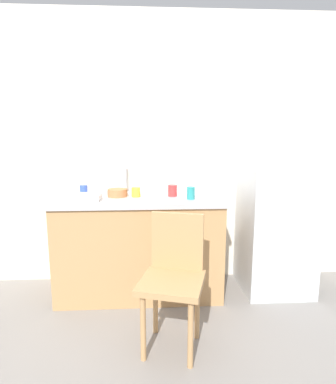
# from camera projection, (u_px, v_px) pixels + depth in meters

# --- Properties ---
(ground_plane) EXTENTS (8.00, 8.00, 0.00)m
(ground_plane) POSITION_uv_depth(u_px,v_px,m) (149.00, 334.00, 2.32)
(ground_plane) COLOR gray
(back_wall) EXTENTS (4.80, 0.10, 2.51)m
(back_wall) POSITION_uv_depth(u_px,v_px,m) (148.00, 151.00, 3.08)
(back_wall) COLOR silver
(back_wall) RESTS_ON ground_plane
(cabinet_base) EXTENTS (1.41, 0.60, 0.84)m
(cabinet_base) POSITION_uv_depth(u_px,v_px,m) (140.00, 247.00, 2.88)
(cabinet_base) COLOR tan
(cabinet_base) RESTS_ON ground_plane
(countertop) EXTENTS (1.45, 0.64, 0.04)m
(countertop) POSITION_uv_depth(u_px,v_px,m) (139.00, 199.00, 2.80)
(countertop) COLOR #B7B7BC
(countertop) RESTS_ON cabinet_base
(faucet) EXTENTS (0.02, 0.02, 0.25)m
(faucet) POSITION_uv_depth(u_px,v_px,m) (125.00, 179.00, 3.01)
(faucet) COLOR #B7B7BC
(faucet) RESTS_ON countertop
(refrigerator) EXTENTS (0.59, 0.59, 1.13)m
(refrigerator) POSITION_uv_depth(u_px,v_px,m) (275.00, 229.00, 2.93)
(refrigerator) COLOR silver
(refrigerator) RESTS_ON ground_plane
(chair) EXTENTS (0.50, 0.50, 0.89)m
(chair) POSITION_uv_depth(u_px,v_px,m) (174.00, 275.00, 2.14)
(chair) COLOR tan
(chair) RESTS_ON ground_plane
(dish_tray) EXTENTS (0.28, 0.20, 0.05)m
(dish_tray) POSITION_uv_depth(u_px,v_px,m) (83.00, 197.00, 2.65)
(dish_tray) COLOR white
(dish_tray) RESTS_ON countertop
(terracotta_bowl) EXTENTS (0.17, 0.17, 0.07)m
(terracotta_bowl) POSITION_uv_depth(u_px,v_px,m) (117.00, 193.00, 2.82)
(terracotta_bowl) COLOR #C67042
(terracotta_bowl) RESTS_ON countertop
(cup_yellow) EXTENTS (0.08, 0.08, 0.08)m
(cup_yellow) POSITION_uv_depth(u_px,v_px,m) (136.00, 192.00, 2.80)
(cup_yellow) COLOR yellow
(cup_yellow) RESTS_ON countertop
(cup_teal) EXTENTS (0.07, 0.07, 0.10)m
(cup_teal) POSITION_uv_depth(u_px,v_px,m) (191.00, 193.00, 2.70)
(cup_teal) COLOR teal
(cup_teal) RESTS_ON countertop
(cup_red) EXTENTS (0.08, 0.08, 0.10)m
(cup_red) POSITION_uv_depth(u_px,v_px,m) (172.00, 191.00, 2.83)
(cup_red) COLOR red
(cup_red) RESTS_ON countertop
(cup_blue) EXTENTS (0.07, 0.07, 0.09)m
(cup_blue) POSITION_uv_depth(u_px,v_px,m) (84.00, 190.00, 2.88)
(cup_blue) COLOR blue
(cup_blue) RESTS_ON countertop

